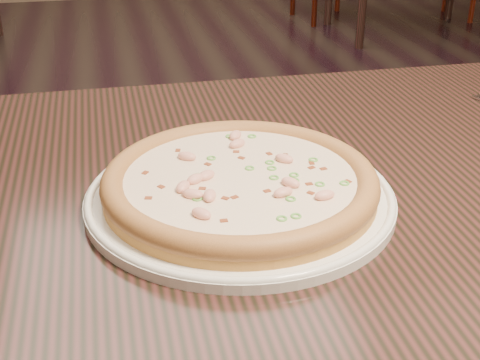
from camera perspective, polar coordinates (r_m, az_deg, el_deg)
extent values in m
cube|color=black|center=(0.88, 7.01, -0.71)|extent=(1.20, 0.80, 0.04)
cylinder|color=white|center=(0.79, 0.00, -1.54)|extent=(0.37, 0.37, 0.01)
torus|color=white|center=(0.79, 0.00, -1.16)|extent=(0.36, 0.36, 0.01)
cylinder|color=#C7853A|center=(0.79, 0.00, -0.58)|extent=(0.32, 0.32, 0.02)
torus|color=#B6793C|center=(0.78, 0.00, 0.00)|extent=(0.33, 0.33, 0.03)
cylinder|color=#F1D9C8|center=(0.78, 0.00, 0.16)|extent=(0.27, 0.27, 0.00)
ellipsoid|color=#F2B29E|center=(0.82, 3.79, 1.84)|extent=(0.03, 0.03, 0.01)
ellipsoid|color=#F2B29E|center=(0.73, -4.06, -1.20)|extent=(0.03, 0.02, 0.01)
ellipsoid|color=#F2B29E|center=(0.77, -3.83, 0.09)|extent=(0.03, 0.03, 0.01)
ellipsoid|color=#F2B29E|center=(0.74, 3.70, -1.06)|extent=(0.03, 0.02, 0.01)
ellipsoid|color=#F2B29E|center=(0.76, 4.33, -0.22)|extent=(0.03, 0.03, 0.01)
ellipsoid|color=#F2B29E|center=(0.88, -0.40, 3.84)|extent=(0.02, 0.03, 0.01)
ellipsoid|color=#F2B29E|center=(0.73, -2.61, -1.33)|extent=(0.02, 0.03, 0.01)
ellipsoid|color=#F2B29E|center=(0.77, -2.90, 0.40)|extent=(0.03, 0.03, 0.01)
ellipsoid|color=#F2B29E|center=(0.82, -4.55, 2.03)|extent=(0.03, 0.03, 0.01)
ellipsoid|color=#F2B29E|center=(0.74, 7.24, -1.29)|extent=(0.03, 0.02, 0.01)
ellipsoid|color=#F2B29E|center=(0.86, -0.25, 3.12)|extent=(0.03, 0.02, 0.01)
ellipsoid|color=#F2B29E|center=(0.70, -3.31, -2.88)|extent=(0.03, 0.03, 0.01)
ellipsoid|color=#F2B29E|center=(0.75, -4.88, -0.58)|extent=(0.02, 0.03, 0.01)
cube|color=maroon|center=(0.78, 9.18, -0.17)|extent=(0.01, 0.01, 0.00)
cube|color=maroon|center=(0.69, -1.38, -3.55)|extent=(0.01, 0.01, 0.00)
cube|color=maroon|center=(0.84, -0.32, 2.38)|extent=(0.01, 0.01, 0.00)
cube|color=maroon|center=(0.83, 3.88, 2.09)|extent=(0.01, 0.01, 0.00)
cube|color=maroon|center=(0.73, -0.47, -1.54)|extent=(0.01, 0.01, 0.00)
cube|color=maroon|center=(0.84, 2.50, 2.21)|extent=(0.01, 0.01, 0.00)
cube|color=maroon|center=(0.77, 5.91, -0.39)|extent=(0.01, 0.01, 0.00)
cube|color=maroon|center=(0.82, 6.13, 1.39)|extent=(0.01, 0.01, 0.00)
cube|color=maroon|center=(0.85, -5.32, 2.48)|extent=(0.01, 0.01, 0.00)
cube|color=maroon|center=(0.75, -3.23, -0.78)|extent=(0.01, 0.01, 0.00)
cube|color=maroon|center=(0.80, 6.11, 1.00)|extent=(0.01, 0.01, 0.00)
cube|color=maroon|center=(0.88, -0.44, 3.42)|extent=(0.01, 0.01, 0.00)
cube|color=maroon|center=(0.81, -2.77, 1.30)|extent=(0.01, 0.01, 0.00)
cube|color=maroon|center=(0.80, -8.09, 0.57)|extent=(0.01, 0.01, 0.00)
cube|color=maroon|center=(0.76, -6.74, -0.63)|extent=(0.01, 0.01, 0.00)
cube|color=maroon|center=(0.75, 6.05, -1.16)|extent=(0.01, 0.01, 0.00)
cube|color=maroon|center=(0.77, -3.34, 0.00)|extent=(0.01, 0.01, 0.00)
cube|color=maroon|center=(0.75, 2.32, -1.00)|extent=(0.01, 0.01, 0.00)
cube|color=maroon|center=(0.82, 0.12, 1.85)|extent=(0.01, 0.01, 0.00)
cube|color=maroon|center=(0.80, 7.13, 0.90)|extent=(0.01, 0.01, 0.00)
cube|color=maroon|center=(0.74, -7.82, -1.59)|extent=(0.01, 0.01, 0.00)
cube|color=maroon|center=(0.73, -1.27, -1.62)|extent=(0.01, 0.01, 0.00)
torus|color=#5FAE45|center=(0.88, -0.88, 3.75)|extent=(0.02, 0.02, 0.00)
torus|color=#5FAE45|center=(0.73, 4.35, -1.63)|extent=(0.02, 0.02, 0.00)
torus|color=#5FAE45|center=(0.73, -3.67, -1.60)|extent=(0.02, 0.02, 0.00)
torus|color=#5FAE45|center=(0.78, 4.62, 0.42)|extent=(0.01, 0.01, 0.00)
torus|color=#5FAE45|center=(0.88, 1.02, 3.74)|extent=(0.01, 0.01, 0.00)
torus|color=#5FAE45|center=(0.77, 8.90, -0.28)|extent=(0.01, 0.01, 0.00)
torus|color=#5FAE45|center=(0.82, -2.46, 1.87)|extent=(0.01, 0.01, 0.00)
torus|color=#5FAE45|center=(0.77, 4.66, -0.05)|extent=(0.01, 0.01, 0.00)
torus|color=#5FAE45|center=(0.70, 4.80, -3.10)|extent=(0.01, 0.01, 0.00)
torus|color=#5FAE45|center=(0.74, -4.11, -1.26)|extent=(0.02, 0.02, 0.00)
torus|color=#5FAE45|center=(0.82, 6.27, 1.72)|extent=(0.02, 0.02, 0.00)
torus|color=#5FAE45|center=(0.74, -2.52, -1.35)|extent=(0.02, 0.02, 0.00)
torus|color=#5FAE45|center=(0.78, 2.92, 0.19)|extent=(0.02, 0.02, 0.00)
torus|color=#5FAE45|center=(0.80, 2.73, 0.99)|extent=(0.02, 0.02, 0.00)
torus|color=#5FAE45|center=(0.69, 3.58, -3.31)|extent=(0.01, 0.01, 0.00)
torus|color=#5FAE45|center=(0.77, 6.83, -0.37)|extent=(0.02, 0.02, 0.00)
torus|color=#5FAE45|center=(0.78, -3.60, 0.37)|extent=(0.02, 0.02, 0.00)
torus|color=#5FAE45|center=(0.80, 0.82, 1.01)|extent=(0.02, 0.02, 0.00)
torus|color=#5FAE45|center=(0.81, 2.56, 1.50)|extent=(0.02, 0.02, 0.00)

